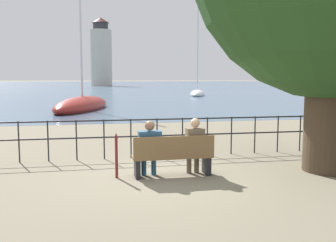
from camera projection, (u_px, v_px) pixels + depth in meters
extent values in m
plane|color=#7A705B|center=(172.00, 176.00, 8.15)|extent=(1000.00, 1000.00, 0.00)
cube|color=#47607A|center=(97.00, 84.00, 163.91)|extent=(600.00, 300.00, 0.01)
cylinder|color=#423323|center=(331.00, 114.00, 8.45)|extent=(1.17, 1.17, 2.61)
cube|color=brown|center=(172.00, 156.00, 8.11)|extent=(1.74, 0.45, 0.05)
cube|color=brown|center=(175.00, 147.00, 7.88)|extent=(1.74, 0.04, 0.45)
cube|color=black|center=(137.00, 168.00, 7.98)|extent=(0.10, 0.41, 0.40)
cube|color=black|center=(206.00, 165.00, 8.28)|extent=(0.10, 0.41, 0.40)
cylinder|color=navy|center=(144.00, 165.00, 8.16)|extent=(0.11, 0.11, 0.45)
cylinder|color=navy|center=(154.00, 165.00, 8.21)|extent=(0.11, 0.11, 0.45)
cube|color=navy|center=(149.00, 153.00, 8.07)|extent=(0.41, 0.26, 0.14)
cube|color=navy|center=(150.00, 144.00, 7.96)|extent=(0.49, 0.24, 0.55)
sphere|color=#846047|center=(150.00, 126.00, 7.91)|extent=(0.21, 0.21, 0.21)
cylinder|color=brown|center=(189.00, 163.00, 8.36)|extent=(0.11, 0.11, 0.45)
cylinder|color=brown|center=(197.00, 163.00, 8.39)|extent=(0.11, 0.11, 0.45)
cube|color=brown|center=(194.00, 152.00, 8.26)|extent=(0.33, 0.26, 0.14)
cube|color=brown|center=(195.00, 141.00, 8.15)|extent=(0.39, 0.24, 0.59)
sphere|color=tan|center=(195.00, 123.00, 8.10)|extent=(0.21, 0.21, 0.21)
cylinder|color=black|center=(19.00, 142.00, 9.38)|extent=(0.04, 0.04, 1.05)
cylinder|color=black|center=(48.00, 141.00, 9.51)|extent=(0.04, 0.04, 1.05)
cylinder|color=black|center=(76.00, 140.00, 9.65)|extent=(0.04, 0.04, 1.05)
cylinder|color=black|center=(104.00, 139.00, 9.79)|extent=(0.04, 0.04, 1.05)
cylinder|color=black|center=(131.00, 138.00, 9.92)|extent=(0.04, 0.04, 1.05)
cylinder|color=black|center=(157.00, 138.00, 10.06)|extent=(0.04, 0.04, 1.05)
cylinder|color=black|center=(182.00, 137.00, 10.19)|extent=(0.04, 0.04, 1.05)
cylinder|color=black|center=(207.00, 136.00, 10.33)|extent=(0.04, 0.04, 1.05)
cylinder|color=black|center=(231.00, 135.00, 10.47)|extent=(0.04, 0.04, 1.05)
cylinder|color=black|center=(255.00, 135.00, 10.60)|extent=(0.04, 0.04, 1.05)
cylinder|color=black|center=(278.00, 134.00, 10.74)|extent=(0.04, 0.04, 1.05)
cylinder|color=black|center=(300.00, 133.00, 10.87)|extent=(0.04, 0.04, 1.05)
cylinder|color=black|center=(322.00, 133.00, 11.01)|extent=(0.04, 0.04, 1.05)
cylinder|color=black|center=(157.00, 119.00, 10.00)|extent=(14.08, 0.04, 0.04)
cylinder|color=black|center=(157.00, 136.00, 10.05)|extent=(14.08, 0.04, 0.04)
cylinder|color=maroon|center=(116.00, 158.00, 7.93)|extent=(0.06, 0.06, 0.85)
cone|color=maroon|center=(116.00, 136.00, 7.87)|extent=(0.09, 0.09, 0.12)
ellipsoid|color=white|center=(197.00, 94.00, 46.67)|extent=(3.79, 6.86, 1.06)
cylinder|color=silver|center=(198.00, 49.00, 46.04)|extent=(0.14, 0.14, 10.47)
ellipsoid|color=maroon|center=(334.00, 102.00, 29.80)|extent=(2.52, 7.61, 1.46)
ellipsoid|color=maroon|center=(83.00, 106.00, 25.54)|extent=(4.73, 9.26, 1.30)
cylinder|color=silver|center=(81.00, 35.00, 25.01)|extent=(0.14, 0.14, 8.73)
cylinder|color=beige|center=(101.00, 58.00, 110.38)|extent=(6.28, 6.28, 16.38)
cylinder|color=#2D2D33|center=(101.00, 26.00, 109.35)|extent=(4.40, 4.40, 2.00)
cone|color=#4C1E19|center=(100.00, 20.00, 109.15)|extent=(5.03, 5.03, 1.60)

